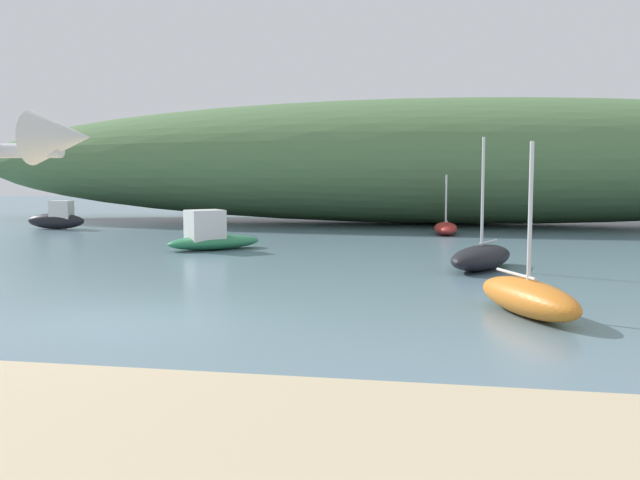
% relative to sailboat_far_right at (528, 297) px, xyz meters
% --- Properties ---
extents(ground_plane, '(120.00, 120.00, 0.00)m').
position_rel_sailboat_far_right_xyz_m(ground_plane, '(-7.29, -2.00, -0.36)').
color(ground_plane, slate).
extents(distant_hill, '(51.95, 11.70, 6.45)m').
position_rel_sailboat_far_right_xyz_m(distant_hill, '(-2.49, 24.60, 2.87)').
color(distant_hill, '#517547').
rests_on(distant_hill, ground).
extents(sailboat_far_right, '(2.19, 3.35, 3.29)m').
position_rel_sailboat_far_right_xyz_m(sailboat_far_right, '(0.00, 0.00, 0.00)').
color(sailboat_far_right, orange).
rests_on(sailboat_far_right, ground).
extents(sailboat_off_point, '(1.15, 2.77, 2.57)m').
position_rel_sailboat_far_right_xyz_m(sailboat_off_point, '(-1.83, 17.72, -0.08)').
color(sailboat_off_point, '#B72D28').
rests_on(sailboat_off_point, ground).
extents(motorboat_far_left, '(3.37, 3.20, 1.39)m').
position_rel_sailboat_far_right_xyz_m(motorboat_far_left, '(-9.75, 10.00, 0.12)').
color(motorboat_far_left, '#287A4C').
rests_on(motorboat_far_left, ground).
extents(sailboat_east_reach, '(2.36, 3.55, 3.66)m').
position_rel_sailboat_far_right_xyz_m(sailboat_east_reach, '(-0.66, 6.55, -0.01)').
color(sailboat_east_reach, black).
rests_on(sailboat_east_reach, ground).
extents(motorboat_outer_mooring, '(2.83, 0.95, 1.34)m').
position_rel_sailboat_far_right_xyz_m(motorboat_outer_mooring, '(-19.89, 17.36, 0.14)').
color(motorboat_outer_mooring, black).
rests_on(motorboat_outer_mooring, ground).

